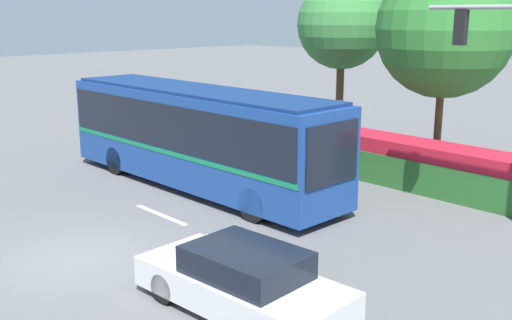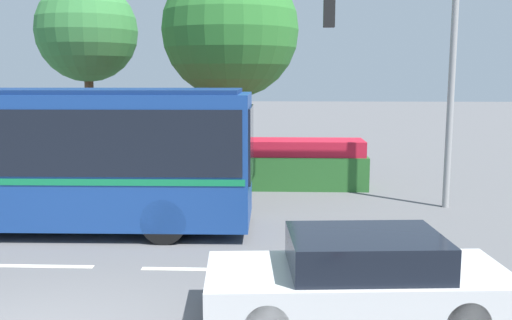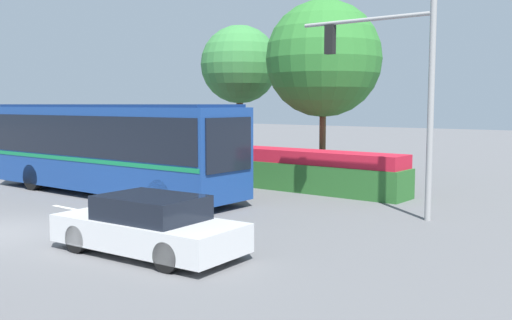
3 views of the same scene
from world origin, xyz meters
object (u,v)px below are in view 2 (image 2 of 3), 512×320
at_px(sedan_foreground, 359,280).
at_px(traffic_light_pole, 414,58).
at_px(street_tree_centre, 230,30).
at_px(city_bus, 7,150).
at_px(street_tree_left, 87,32).

distance_m(sedan_foreground, traffic_light_pole, 8.54).
xyz_separation_m(traffic_light_pole, street_tree_centre, (-5.32, 4.52, 1.09)).
height_order(city_bus, street_tree_left, street_tree_left).
xyz_separation_m(city_bus, sedan_foreground, (7.56, -4.76, -1.26)).
bearing_deg(city_bus, street_tree_left, 94.61).
xyz_separation_m(city_bus, street_tree_centre, (4.66, 7.19, 3.27)).
relative_size(city_bus, traffic_light_pole, 1.82).
relative_size(traffic_light_pole, street_tree_centre, 0.84).
height_order(traffic_light_pole, street_tree_left, street_tree_left).
bearing_deg(sedan_foreground, street_tree_left, -61.65).
xyz_separation_m(sedan_foreground, street_tree_centre, (-2.90, 11.95, 4.53)).
height_order(sedan_foreground, traffic_light_pole, traffic_light_pole).
bearing_deg(traffic_light_pole, street_tree_centre, -40.35).
bearing_deg(street_tree_left, sedan_foreground, -57.54).
xyz_separation_m(sedan_foreground, traffic_light_pole, (2.42, 7.43, 3.45)).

